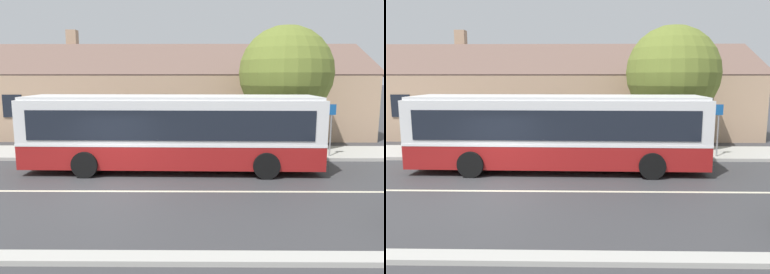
# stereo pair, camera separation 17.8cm
# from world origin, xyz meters

# --- Properties ---
(ground_plane) EXTENTS (300.00, 300.00, 0.00)m
(ground_plane) POSITION_xyz_m (0.00, 0.00, 0.00)
(ground_plane) COLOR #38383A
(sidewalk_far) EXTENTS (60.00, 3.00, 0.15)m
(sidewalk_far) POSITION_xyz_m (0.00, 6.00, 0.07)
(sidewalk_far) COLOR #ADAAA3
(sidewalk_far) RESTS_ON ground
(curb_near) EXTENTS (60.00, 0.50, 0.12)m
(curb_near) POSITION_xyz_m (0.00, -4.75, 0.06)
(curb_near) COLOR #ADAAA3
(curb_near) RESTS_ON ground
(lane_divider_stripe) EXTENTS (60.00, 0.16, 0.01)m
(lane_divider_stripe) POSITION_xyz_m (0.00, 0.00, 0.00)
(lane_divider_stripe) COLOR beige
(lane_divider_stripe) RESTS_ON ground
(community_building) EXTENTS (25.37, 9.35, 6.98)m
(community_building) POSITION_xyz_m (1.17, 14.02, 2.05)
(community_building) COLOR tan
(community_building) RESTS_ON ground
(transit_bus) EXTENTS (11.79, 2.92, 3.03)m
(transit_bus) POSITION_xyz_m (2.09, 2.90, 1.63)
(transit_bus) COLOR maroon
(transit_bus) RESTS_ON ground
(bench_by_building) EXTENTS (1.54, 0.51, 0.94)m
(bench_by_building) POSITION_xyz_m (-4.50, 5.38, 0.56)
(bench_by_building) COLOR brown
(bench_by_building) RESTS_ON sidewalk_far
(street_tree_primary) EXTENTS (4.71, 4.71, 6.32)m
(street_tree_primary) POSITION_xyz_m (7.70, 7.18, 3.83)
(street_tree_primary) COLOR #4C3828
(street_tree_primary) RESTS_ON ground
(bus_stop_sign) EXTENTS (0.36, 0.07, 2.40)m
(bus_stop_sign) POSITION_xyz_m (9.23, 4.99, 1.64)
(bus_stop_sign) COLOR gray
(bus_stop_sign) RESTS_ON sidewalk_far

